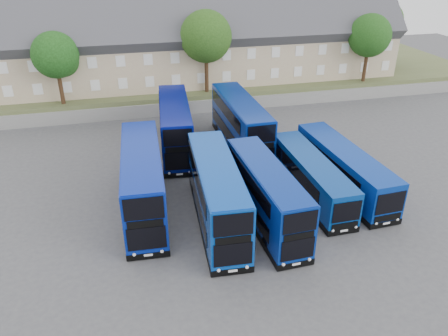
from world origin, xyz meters
TOP-DOWN VIEW (x-y plane):
  - ground at (0.00, 0.00)m, footprint 120.00×120.00m
  - retaining_wall at (0.00, 24.00)m, footprint 70.00×0.40m
  - earth_bank at (0.00, 34.00)m, footprint 80.00×20.00m
  - terrace_row at (0.00, 30.00)m, footprint 54.00×10.40m
  - dd_front_left at (-7.01, 4.74)m, footprint 3.30×11.94m
  - dd_front_mid at (-2.24, 1.89)m, footprint 3.34×11.60m
  - dd_front_right at (1.07, 1.19)m, footprint 2.86×10.76m
  - dd_rear_left at (-3.28, 14.62)m, footprint 3.75×11.79m
  - dd_rear_right at (2.76, 13.67)m, footprint 2.91×11.91m
  - coach_east_a at (5.65, 3.87)m, footprint 2.45×11.21m
  - coach_east_b at (8.65, 4.36)m, footprint 3.13×12.10m
  - tree_west at (-13.85, 25.10)m, footprint 4.80×4.80m
  - tree_mid at (2.15, 25.60)m, footprint 5.76×5.76m
  - tree_east at (22.15, 25.10)m, footprint 5.12×5.12m
  - tree_far at (28.15, 32.10)m, footprint 5.44×5.44m

SIDE VIEW (x-z plane):
  - ground at x=0.00m, z-range 0.00..0.00m
  - retaining_wall at x=0.00m, z-range 0.00..1.50m
  - earth_bank at x=0.00m, z-range 0.00..2.00m
  - coach_east_a at x=5.65m, z-range -0.03..3.02m
  - coach_east_b at x=8.65m, z-range -0.03..3.24m
  - dd_front_right at x=1.07m, z-range -0.04..4.20m
  - dd_front_mid at x=-2.24m, z-range -0.04..4.52m
  - dd_rear_left at x=-3.28m, z-range -0.04..4.57m
  - dd_front_left at x=-7.01m, z-range -0.04..4.66m
  - dd_rear_right at x=2.76m, z-range -0.04..4.67m
  - terrace_row at x=0.00m, z-range 1.00..12.20m
  - tree_west at x=-13.85m, z-range 3.23..10.88m
  - tree_east at x=22.15m, z-range 3.31..11.47m
  - tree_far at x=28.15m, z-range 3.39..12.06m
  - tree_mid at x=2.15m, z-range 3.48..12.66m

